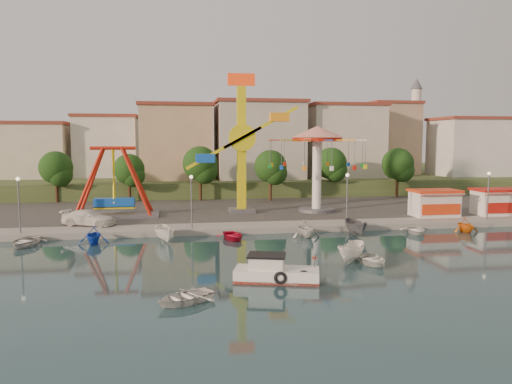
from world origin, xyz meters
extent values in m
plane|color=#132F36|center=(0.00, 0.00, 0.00)|extent=(200.00, 200.00, 0.00)
cube|color=#9E998E|center=(0.00, 62.00, 0.30)|extent=(200.00, 100.00, 0.60)
cube|color=#4C4944|center=(0.00, 30.00, 0.60)|extent=(90.00, 28.00, 0.01)
cube|color=#384C26|center=(0.00, 67.00, 1.50)|extent=(200.00, 60.00, 3.00)
cube|color=#59595E|center=(-16.47, 22.31, 0.75)|extent=(10.00, 5.00, 0.30)
cube|color=blue|center=(-16.47, 22.31, 2.20)|extent=(4.50, 1.40, 1.00)
cylinder|color=red|center=(-16.47, 22.31, 8.40)|extent=(5.00, 0.40, 0.40)
cube|color=#59595E|center=(-1.70, 23.09, 0.85)|extent=(3.00, 3.00, 0.50)
cube|color=yellow|center=(-1.70, 23.09, 8.10)|extent=(1.00, 1.00, 15.00)
cube|color=red|center=(-1.70, 23.09, 16.40)|extent=(3.20, 0.50, 1.40)
cylinder|color=yellow|center=(-1.70, 22.29, 9.60)|extent=(3.20, 0.50, 3.20)
cube|color=yellow|center=(0.49, 22.09, 10.80)|extent=(8.94, 0.35, 5.10)
cube|color=orange|center=(2.69, 22.09, 12.00)|extent=(2.20, 1.20, 1.00)
cylinder|color=#59595E|center=(7.44, 22.36, 0.80)|extent=(4.40, 4.40, 0.40)
cylinder|color=white|center=(7.44, 22.36, 5.10)|extent=(1.10, 1.10, 9.00)
cylinder|color=red|center=(7.44, 22.36, 9.40)|extent=(6.00, 6.00, 0.50)
cone|color=red|center=(7.44, 22.36, 10.30)|extent=(6.40, 6.40, 1.40)
cube|color=white|center=(19.70, 16.50, 2.00)|extent=(5.00, 3.00, 2.80)
cube|color=red|center=(19.70, 16.50, 3.55)|extent=(5.40, 3.40, 0.25)
cube|color=red|center=(19.70, 14.80, 3.20)|extent=(5.00, 0.77, 0.43)
cube|color=white|center=(27.52, 16.50, 2.00)|extent=(5.00, 3.00, 2.80)
cube|color=#B3160E|center=(27.52, 16.50, 3.55)|extent=(5.40, 3.40, 0.25)
cube|color=red|center=(27.52, 14.80, 3.20)|extent=(5.00, 0.77, 0.43)
cylinder|color=#59595E|center=(-24.00, 13.00, 3.10)|extent=(0.14, 0.14, 5.00)
cylinder|color=#59595E|center=(-8.00, 13.00, 3.10)|extent=(0.14, 0.14, 5.00)
cylinder|color=#59595E|center=(8.00, 13.00, 3.10)|extent=(0.14, 0.14, 5.00)
cylinder|color=#59595E|center=(24.00, 13.00, 3.10)|extent=(0.14, 0.14, 5.00)
cylinder|color=#382314|center=(-26.00, 36.98, 2.40)|extent=(0.44, 0.44, 3.60)
sphere|color=black|center=(-26.00, 36.98, 5.49)|extent=(4.60, 4.60, 4.60)
cylinder|color=#382314|center=(-16.00, 36.24, 2.30)|extent=(0.44, 0.44, 3.40)
sphere|color=black|center=(-16.00, 36.24, 5.22)|extent=(4.35, 4.35, 4.35)
cylinder|color=#382314|center=(-6.00, 35.81, 2.56)|extent=(0.44, 0.44, 3.92)
sphere|color=black|center=(-6.00, 35.81, 5.94)|extent=(5.02, 5.02, 5.02)
cylinder|color=#382314|center=(4.00, 34.36, 2.43)|extent=(0.44, 0.44, 3.66)
sphere|color=black|center=(4.00, 34.36, 5.58)|extent=(4.68, 4.68, 4.68)
cylinder|color=#382314|center=(14.00, 37.35, 2.50)|extent=(0.44, 0.44, 3.80)
sphere|color=black|center=(14.00, 37.35, 5.77)|extent=(4.86, 4.86, 4.86)
cylinder|color=#382314|center=(24.00, 35.54, 2.49)|extent=(0.44, 0.44, 3.77)
sphere|color=black|center=(24.00, 35.54, 5.73)|extent=(4.83, 4.83, 4.83)
cube|color=beige|center=(-33.37, 46.06, 8.93)|extent=(9.26, 9.53, 11.87)
cube|color=silver|center=(-21.33, 51.38, 7.32)|extent=(12.33, 9.01, 8.63)
cube|color=tan|center=(-8.19, 51.96, 8.62)|extent=(11.95, 9.28, 11.23)
cube|color=beige|center=(5.60, 48.80, 7.60)|extent=(12.59, 10.50, 9.20)
cube|color=beige|center=(19.07, 52.20, 7.62)|extent=(10.75, 9.23, 9.24)
cube|color=tan|center=(32.37, 50.33, 8.61)|extent=(12.77, 10.96, 11.21)
cube|color=silver|center=(44.15, 48.77, 9.18)|extent=(8.23, 8.98, 12.36)
cube|color=beige|center=(56.03, 53.70, 7.38)|extent=(11.59, 10.93, 8.76)
cylinder|color=silver|center=(36.00, 54.00, 11.00)|extent=(1.80, 1.80, 16.00)
cylinder|color=#59595E|center=(36.00, 54.00, 16.00)|extent=(2.80, 2.80, 0.30)
cone|color=#59595E|center=(36.00, 54.00, 20.00)|extent=(2.20, 2.20, 2.00)
cube|color=white|center=(-3.00, -4.53, 0.33)|extent=(5.91, 3.54, 1.00)
cube|color=red|center=(-3.00, -4.53, 0.09)|extent=(5.91, 3.54, 0.18)
cube|color=white|center=(-3.67, -4.42, 1.16)|extent=(2.59, 2.20, 1.00)
cube|color=black|center=(-3.67, -4.42, 1.72)|extent=(2.86, 2.48, 0.13)
torus|color=black|center=(-3.00, -5.64, 0.50)|extent=(0.87, 0.44, 0.84)
torus|color=black|center=(-1.45, -5.59, 0.50)|extent=(0.87, 0.44, 0.84)
imported|color=white|center=(4.91, -1.26, 0.38)|extent=(2.89, 3.85, 0.75)
imported|color=white|center=(-9.11, -8.16, 0.37)|extent=(4.41, 4.08, 0.75)
imported|color=white|center=(3.72, -0.25, 0.76)|extent=(3.64, 3.96, 1.51)
imported|color=white|center=(-18.33, 16.31, 1.39)|extent=(5.90, 3.92, 1.59)
imported|color=silver|center=(-22.69, 9.80, 0.42)|extent=(3.51, 4.44, 0.83)
imported|color=blue|center=(-16.87, 9.80, 0.81)|extent=(2.80, 3.20, 1.62)
imported|color=white|center=(-10.57, 9.80, 0.76)|extent=(2.37, 4.16, 1.52)
imported|color=red|center=(-4.31, 9.80, 0.37)|extent=(3.15, 4.00, 0.75)
imported|color=silver|center=(2.75, 9.80, 0.85)|extent=(3.44, 3.77, 1.69)
imported|color=#58595D|center=(7.84, 9.80, 0.80)|extent=(1.56, 4.15, 1.60)
imported|color=white|center=(14.06, 9.80, 0.38)|extent=(3.42, 4.20, 0.76)
imported|color=orange|center=(19.45, 9.80, 0.76)|extent=(2.51, 2.90, 1.52)
camera|label=1|loc=(-9.50, -36.11, 9.23)|focal=35.00mm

